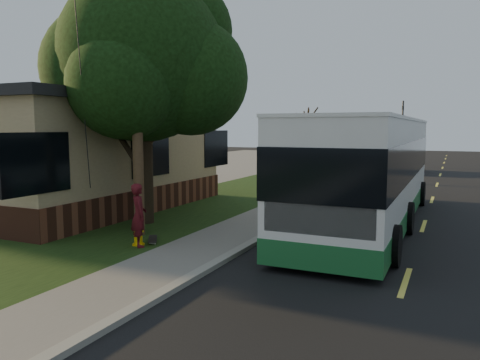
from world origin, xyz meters
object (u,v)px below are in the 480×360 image
(utility_pole, at_px, (136,72))
(bare_tree_far, at_px, (353,141))
(bare_tree_near, at_px, (306,144))
(transit_bus, at_px, (370,168))
(dumpster, at_px, (82,189))
(skateboarder, at_px, (139,215))
(traffic_signal, at_px, (402,127))
(fire_hydrant, at_px, (138,231))
(distant_car, at_px, (403,160))
(skateboard_main, at_px, (153,239))
(leafy_tree, at_px, (145,62))

(utility_pole, bearing_deg, bare_tree_far, 89.40)
(bare_tree_near, relative_size, transit_bus, 0.34)
(dumpster, bearing_deg, transit_bus, 7.37)
(skateboarder, height_order, dumpster, skateboarder)
(bare_tree_near, bearing_deg, traffic_signal, 75.96)
(fire_hydrant, xyz_separation_m, bare_tree_near, (-0.90, 18.00, 1.72))
(bare_tree_near, xyz_separation_m, transit_bus, (5.83, -12.38, -0.34))
(bare_tree_near, bearing_deg, dumpster, -109.84)
(fire_hydrant, bearing_deg, bare_tree_near, 92.86)
(transit_bus, distance_m, distant_car, 19.36)
(bare_tree_far, xyz_separation_m, skateboard_main, (0.50, -29.51, -1.87))
(bare_tree_near, bearing_deg, skateboard_main, -86.73)
(utility_pole, bearing_deg, leafy_tree, 117.60)
(bare_tree_near, bearing_deg, distant_car, 54.21)
(utility_pole, relative_size, distant_car, 1.82)
(leafy_tree, relative_size, skateboarder, 4.77)
(fire_hydrant, relative_size, skateboarder, 0.45)
(bare_tree_near, height_order, skateboarder, bare_tree_near)
(skateboarder, xyz_separation_m, dumpster, (-5.97, 4.31, -0.14))
(leafy_tree, height_order, bare_tree_near, leafy_tree)
(utility_pole, bearing_deg, bare_tree_near, 90.66)
(utility_pole, distance_m, leafy_tree, 1.94)
(utility_pole, xyz_separation_m, bare_tree_far, (0.31, 29.01, -2.63))
(leafy_tree, xyz_separation_m, skateboard_main, (1.67, -2.15, -5.04))
(fire_hydrant, bearing_deg, transit_bus, 48.71)
(fire_hydrant, distance_m, bare_tree_far, 30.04)
(traffic_signal, xyz_separation_m, skateboarder, (-3.00, -34.09, -2.28))
(leafy_tree, xyz_separation_m, bare_tree_far, (1.17, 27.35, -3.16))
(skateboard_main, bearing_deg, fire_hydrant, -101.44)
(leafy_tree, xyz_separation_m, bare_tree_near, (0.67, 15.35, -3.02))
(fire_hydrant, relative_size, transit_bus, 0.06)
(utility_pole, height_order, skateboard_main, utility_pole)
(utility_pole, relative_size, skateboard_main, 10.72)
(fire_hydrant, relative_size, traffic_signal, 0.13)
(utility_pole, xyz_separation_m, leafy_tree, (-0.87, 1.66, 0.54))
(leafy_tree, distance_m, bare_tree_near, 15.66)
(leafy_tree, bearing_deg, transit_bus, 24.53)
(traffic_signal, height_order, transit_bus, traffic_signal)
(bare_tree_near, height_order, transit_bus, bare_tree_near)
(dumpster, relative_size, distant_car, 0.40)
(bare_tree_near, xyz_separation_m, dumpster, (-4.97, -13.78, -1.41))
(utility_pole, relative_size, bare_tree_near, 2.11)
(leafy_tree, bearing_deg, utility_pole, -62.40)
(utility_pole, relative_size, bare_tree_far, 2.25)
(traffic_signal, height_order, distant_car, traffic_signal)
(utility_pole, distance_m, bare_tree_far, 29.13)
(traffic_signal, relative_size, skateboard_main, 6.50)
(bare_tree_near, relative_size, traffic_signal, 0.78)
(fire_hydrant, height_order, bare_tree_near, bare_tree_near)
(fire_hydrant, height_order, skateboard_main, fire_hydrant)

